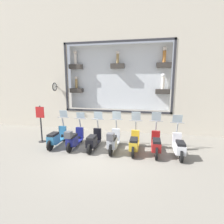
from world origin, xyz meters
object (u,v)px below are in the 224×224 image
at_px(scooter_navy_5, 74,139).
at_px(scooter_red_1, 156,144).
at_px(shop_sign_post, 41,122).
at_px(scooter_silver_3, 113,141).
at_px(scooter_white_0, 179,146).
at_px(scooter_black_4, 93,140).
at_px(scooter_teal_6, 56,137).
at_px(scooter_yellow_2, 134,143).

bearing_deg(scooter_navy_5, scooter_red_1, -88.83).
bearing_deg(shop_sign_post, scooter_silver_3, -96.73).
bearing_deg(scooter_navy_5, scooter_white_0, -89.16).
xyz_separation_m(scooter_white_0, scooter_silver_3, (-0.05, 2.76, 0.06)).
relative_size(scooter_silver_3, scooter_navy_5, 1.01).
xyz_separation_m(scooter_red_1, scooter_navy_5, (-0.08, 3.69, 0.01)).
bearing_deg(scooter_silver_3, shop_sign_post, 83.27).
distance_m(scooter_red_1, shop_sign_post, 5.69).
relative_size(scooter_white_0, shop_sign_post, 0.96).
relative_size(scooter_white_0, scooter_black_4, 1.00).
height_order(scooter_white_0, shop_sign_post, shop_sign_post).
xyz_separation_m(scooter_black_4, scooter_navy_5, (-0.07, 0.92, 0.04)).
bearing_deg(scooter_silver_3, scooter_teal_6, 88.82).
height_order(scooter_red_1, shop_sign_post, shop_sign_post).
bearing_deg(scooter_white_0, scooter_teal_6, 89.98).
bearing_deg(scooter_navy_5, scooter_black_4, -85.84).
distance_m(scooter_red_1, scooter_black_4, 2.76).
distance_m(scooter_yellow_2, scooter_teal_6, 3.69).
relative_size(scooter_black_4, scooter_teal_6, 1.00).
bearing_deg(scooter_teal_6, scooter_white_0, -90.02).
bearing_deg(scooter_teal_6, shop_sign_post, 69.35).
height_order(scooter_white_0, scooter_navy_5, scooter_white_0).
height_order(scooter_silver_3, shop_sign_post, shop_sign_post).
height_order(scooter_red_1, scooter_navy_5, scooter_red_1).
bearing_deg(scooter_navy_5, scooter_silver_3, -89.61).
bearing_deg(scooter_red_1, scooter_teal_6, 90.07).
relative_size(scooter_white_0, scooter_silver_3, 0.99).
bearing_deg(scooter_yellow_2, shop_sign_post, 85.28).
relative_size(scooter_red_1, scooter_black_4, 1.01).
bearing_deg(scooter_teal_6, scooter_yellow_2, -89.97).
xyz_separation_m(scooter_white_0, scooter_yellow_2, (0.00, 1.84, 0.01)).
distance_m(scooter_red_1, scooter_silver_3, 1.84).
xyz_separation_m(scooter_yellow_2, shop_sign_post, (0.39, 4.73, 0.59)).
distance_m(scooter_white_0, scooter_teal_6, 5.53).
relative_size(scooter_silver_3, scooter_black_4, 1.01).
relative_size(scooter_black_4, shop_sign_post, 0.96).
distance_m(scooter_white_0, scooter_silver_3, 2.77).
relative_size(scooter_yellow_2, scooter_teal_6, 1.00).
bearing_deg(scooter_teal_6, scooter_black_4, -90.07).
bearing_deg(shop_sign_post, scooter_red_1, -93.92).
height_order(scooter_white_0, scooter_silver_3, scooter_silver_3).
relative_size(scooter_red_1, scooter_silver_3, 1.00).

